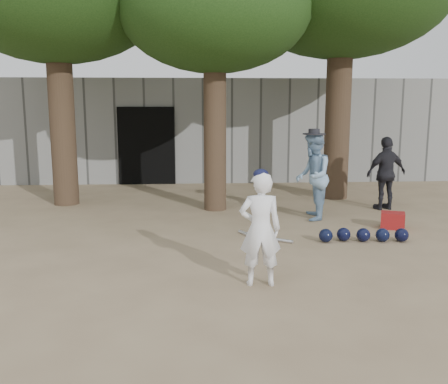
{
  "coord_description": "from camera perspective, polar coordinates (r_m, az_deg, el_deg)",
  "views": [
    {
      "loc": [
        0.15,
        -6.5,
        2.28
      ],
      "look_at": [
        0.6,
        1.0,
        0.95
      ],
      "focal_mm": 40.0,
      "sensor_mm": 36.0,
      "label": 1
    }
  ],
  "objects": [
    {
      "name": "ground",
      "position": [
        6.89,
        -4.55,
        -9.32
      ],
      "size": [
        70.0,
        70.0,
        0.0
      ],
      "primitive_type": "plane",
      "color": "#937C5E",
      "rests_on": "ground"
    },
    {
      "name": "boy_player",
      "position": [
        6.29,
        4.16,
        -4.27
      ],
      "size": [
        0.54,
        0.36,
        1.46
      ],
      "primitive_type": "imported",
      "rotation": [
        0.0,
        0.0,
        3.12
      ],
      "color": "white",
      "rests_on": "ground"
    },
    {
      "name": "spectator_blue",
      "position": [
        10.0,
        10.11,
        1.76
      ],
      "size": [
        0.8,
        0.95,
        1.73
      ],
      "primitive_type": "imported",
      "rotation": [
        0.0,
        0.0,
        4.53
      ],
      "color": "#80A4C5",
      "rests_on": "ground"
    },
    {
      "name": "spectator_dark",
      "position": [
        11.36,
        18.04,
        2.04
      ],
      "size": [
        1.0,
        0.6,
        1.59
      ],
      "primitive_type": "imported",
      "rotation": [
        0.0,
        0.0,
        3.38
      ],
      "color": "black",
      "rests_on": "ground"
    },
    {
      "name": "red_bag",
      "position": [
        9.77,
        18.71,
        -3.09
      ],
      "size": [
        0.51,
        0.45,
        0.3
      ],
      "primitive_type": "cube",
      "rotation": [
        0.0,
        0.0,
        -0.37
      ],
      "color": "#A61E16",
      "rests_on": "ground"
    },
    {
      "name": "back_building",
      "position": [
        16.85,
        -3.99,
        7.37
      ],
      "size": [
        16.0,
        5.24,
        3.0
      ],
      "color": "gray",
      "rests_on": "ground"
    },
    {
      "name": "helmet_row",
      "position": [
        8.7,
        15.64,
        -4.75
      ],
      "size": [
        1.51,
        0.33,
        0.23
      ],
      "color": "black",
      "rests_on": "ground"
    },
    {
      "name": "bat_pile",
      "position": [
        8.58,
        4.31,
        -5.2
      ],
      "size": [
        0.86,
        0.79,
        0.06
      ],
      "color": "silver",
      "rests_on": "ground"
    }
  ]
}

